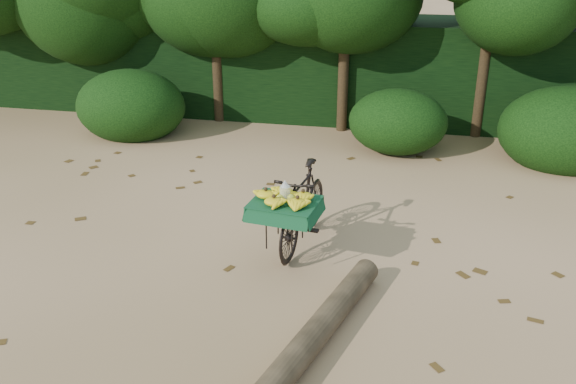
# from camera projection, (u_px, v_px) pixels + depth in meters

# --- Properties ---
(ground) EXTENTS (80.00, 80.00, 0.00)m
(ground) POSITION_uv_depth(u_px,v_px,m) (225.00, 280.00, 6.14)
(ground) COLOR tan
(ground) RESTS_ON ground
(vendor_bicycle) EXTENTS (0.75, 1.69, 0.93)m
(vendor_bicycle) POSITION_uv_depth(u_px,v_px,m) (302.00, 206.00, 6.68)
(vendor_bicycle) COLOR black
(vendor_bicycle) RESTS_ON ground
(fallen_log) EXTENTS (1.13, 3.22, 0.24)m
(fallen_log) POSITION_uv_depth(u_px,v_px,m) (291.00, 364.00, 4.78)
(fallen_log) COLOR brown
(fallen_log) RESTS_ON ground
(hedge_backdrop) EXTENTS (26.00, 1.80, 1.80)m
(hedge_backdrop) POSITION_uv_depth(u_px,v_px,m) (323.00, 67.00, 11.46)
(hedge_backdrop) COLOR black
(hedge_backdrop) RESTS_ON ground
(tree_row) EXTENTS (14.50, 2.00, 4.00)m
(tree_row) POSITION_uv_depth(u_px,v_px,m) (280.00, 10.00, 10.43)
(tree_row) COLOR black
(tree_row) RESTS_ON ground
(bush_clumps) EXTENTS (8.80, 1.70, 0.90)m
(bush_clumps) POSITION_uv_depth(u_px,v_px,m) (334.00, 121.00, 9.74)
(bush_clumps) COLOR black
(bush_clumps) RESTS_ON ground
(leaf_litter) EXTENTS (7.00, 7.30, 0.01)m
(leaf_litter) POSITION_uv_depth(u_px,v_px,m) (243.00, 250.00, 6.73)
(leaf_litter) COLOR #4D3414
(leaf_litter) RESTS_ON ground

